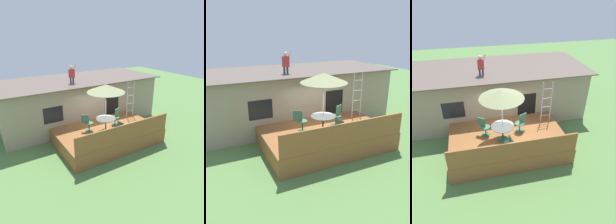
# 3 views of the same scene
# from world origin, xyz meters

# --- Properties ---
(ground_plane) EXTENTS (40.00, 40.00, 0.00)m
(ground_plane) POSITION_xyz_m (0.00, 0.00, 0.00)
(ground_plane) COLOR #567F42
(house) EXTENTS (10.50, 4.50, 2.90)m
(house) POSITION_xyz_m (0.00, 3.60, 1.45)
(house) COLOR gray
(house) RESTS_ON ground
(deck) EXTENTS (5.44, 3.43, 0.80)m
(deck) POSITION_xyz_m (0.00, 0.00, 0.40)
(deck) COLOR brown
(deck) RESTS_ON ground
(deck_railing) EXTENTS (5.34, 0.08, 0.90)m
(deck_railing) POSITION_xyz_m (0.00, -1.66, 1.25)
(deck_railing) COLOR brown
(deck_railing) RESTS_ON deck
(patio_table) EXTENTS (1.04, 1.04, 0.74)m
(patio_table) POSITION_xyz_m (-0.25, -0.27, 1.39)
(patio_table) COLOR #33664C
(patio_table) RESTS_ON deck
(patio_umbrella) EXTENTS (1.90, 1.90, 2.54)m
(patio_umbrella) POSITION_xyz_m (-0.25, -0.27, 3.15)
(patio_umbrella) COLOR silver
(patio_umbrella) RESTS_ON deck
(step_ladder) EXTENTS (0.52, 0.04, 2.20)m
(step_ladder) POSITION_xyz_m (2.17, 0.74, 1.90)
(step_ladder) COLOR silver
(step_ladder) RESTS_ON deck
(person_figure) EXTENTS (0.47, 0.20, 1.11)m
(person_figure) POSITION_xyz_m (-0.80, 2.58, 3.51)
(person_figure) COLOR #33384C
(person_figure) RESTS_ON house
(patio_chair_left) EXTENTS (0.56, 0.46, 0.92)m
(patio_chair_left) POSITION_xyz_m (-1.05, 0.26, 1.26)
(patio_chair_left) COLOR #33664C
(patio_chair_left) RESTS_ON deck
(patio_chair_right) EXTENTS (0.59, 0.44, 0.92)m
(patio_chair_right) POSITION_xyz_m (0.71, 0.19, 1.26)
(patio_chair_right) COLOR #33664C
(patio_chair_right) RESTS_ON deck
(patio_chair_near) EXTENTS (0.44, 0.62, 0.92)m
(patio_chair_near) POSITION_xyz_m (-0.13, -1.24, 1.26)
(patio_chair_near) COLOR #33664C
(patio_chair_near) RESTS_ON deck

